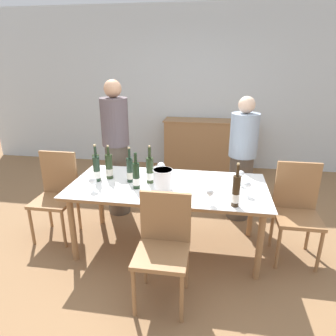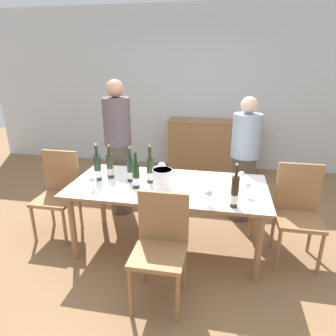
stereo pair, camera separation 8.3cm
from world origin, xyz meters
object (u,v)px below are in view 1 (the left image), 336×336
at_px(wine_glass_4, 93,181).
at_px(person_guest_left, 242,161).
at_px(sideboard_cabinet, 208,146).
at_px(wine_bottle_3, 109,167).
at_px(wine_bottle_5, 130,170).
at_px(wine_bottle_4, 150,171).
at_px(wine_bottle_0, 136,176).
at_px(wine_bottle_6, 236,192).
at_px(chair_near_front, 163,241).
at_px(wine_glass_5, 241,175).
at_px(chair_left_end, 57,190).
at_px(wine_bottle_2, 96,166).
at_px(ice_bucket, 163,179).
at_px(wine_glass_2, 247,185).
at_px(person_host, 116,150).
at_px(wine_glass_3, 210,193).
at_px(dining_table, 168,191).
at_px(wine_glass_0, 156,170).
at_px(wine_glass_1, 161,166).
at_px(wine_bottle_1, 97,169).
at_px(chair_right_end, 297,205).

bearing_deg(wine_glass_4, person_guest_left, 35.81).
bearing_deg(sideboard_cabinet, wine_bottle_3, -111.84).
bearing_deg(person_guest_left, wine_bottle_5, -146.30).
bearing_deg(wine_bottle_4, wine_bottle_3, 173.86).
bearing_deg(wine_bottle_0, person_guest_left, 41.05).
relative_size(wine_bottle_6, chair_near_front, 0.43).
distance_m(wine_bottle_3, wine_glass_5, 1.35).
height_order(wine_bottle_0, chair_left_end, wine_bottle_0).
bearing_deg(wine_bottle_2, person_guest_left, 23.74).
bearing_deg(ice_bucket, chair_left_end, 170.73).
distance_m(wine_glass_2, person_host, 1.72).
distance_m(sideboard_cabinet, wine_bottle_6, 2.89).
relative_size(ice_bucket, wine_glass_3, 1.42).
distance_m(wine_bottle_4, chair_left_end, 1.13).
distance_m(dining_table, wine_bottle_3, 0.67).
height_order(sideboard_cabinet, wine_bottle_6, wine_bottle_6).
xyz_separation_m(sideboard_cabinet, wine_bottle_0, (-0.62, -2.61, 0.39)).
bearing_deg(ice_bucket, person_host, 132.13).
bearing_deg(wine_glass_5, wine_bottle_3, -178.09).
distance_m(wine_bottle_4, wine_bottle_5, 0.21).
height_order(ice_bucket, wine_glass_5, ice_bucket).
relative_size(sideboard_cabinet, wine_bottle_5, 4.26).
relative_size(wine_bottle_3, wine_glass_0, 2.44).
height_order(wine_glass_1, wine_glass_5, wine_glass_1).
distance_m(dining_table, wine_glass_5, 0.74).
bearing_deg(wine_glass_1, wine_bottle_3, -164.36).
bearing_deg(wine_bottle_3, wine_glass_4, -98.05).
bearing_deg(wine_bottle_1, wine_bottle_3, 41.42).
distance_m(wine_bottle_2, wine_bottle_4, 0.61).
distance_m(wine_bottle_3, person_guest_left, 1.59).
bearing_deg(wine_glass_0, wine_bottle_0, -119.78).
xyz_separation_m(wine_bottle_1, chair_near_front, (0.81, -0.68, -0.32)).
bearing_deg(chair_right_end, wine_glass_1, 174.40).
xyz_separation_m(sideboard_cabinet, wine_bottle_2, (-1.12, -2.37, 0.38)).
xyz_separation_m(dining_table, wine_glass_3, (0.42, -0.35, 0.16)).
height_order(wine_bottle_1, wine_bottle_4, wine_bottle_4).
bearing_deg(wine_glass_2, wine_glass_4, -175.00).
bearing_deg(dining_table, wine_glass_0, 138.12).
height_order(wine_glass_1, chair_near_front, chair_near_front).
relative_size(wine_bottle_1, wine_glass_4, 2.79).
xyz_separation_m(wine_glass_2, chair_right_end, (0.52, 0.22, -0.27)).
height_order(wine_bottle_4, wine_glass_3, wine_bottle_4).
bearing_deg(wine_glass_0, chair_left_end, -178.04).
relative_size(wine_bottle_3, wine_glass_5, 2.42).
relative_size(ice_bucket, person_guest_left, 0.13).
bearing_deg(wine_bottle_1, wine_glass_5, 5.30).
relative_size(sideboard_cabinet, wine_glass_1, 9.95).
xyz_separation_m(wine_glass_5, chair_near_front, (-0.64, -0.82, -0.30)).
xyz_separation_m(wine_glass_5, chair_right_end, (0.56, -0.03, -0.28)).
bearing_deg(person_host, ice_bucket, -47.87).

